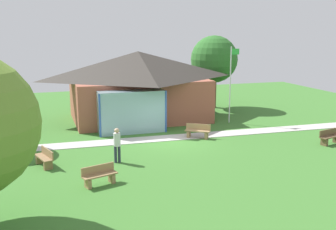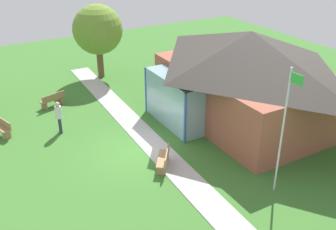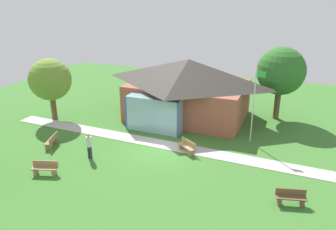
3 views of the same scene
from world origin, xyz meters
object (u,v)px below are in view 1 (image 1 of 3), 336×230
(bench_rear_near_path, at_px, (198,131))
(visitor_strolling_lawn, at_px, (117,143))
(pavilion, at_px, (138,84))
(flagpole, at_px, (231,81))
(bench_lawn_far_right, at_px, (330,137))
(bench_mid_left, at_px, (45,158))
(tree_behind_pavilion_right, at_px, (214,59))
(bench_front_left, at_px, (99,176))

(bench_rear_near_path, height_order, visitor_strolling_lawn, visitor_strolling_lawn)
(pavilion, bearing_deg, visitor_strolling_lawn, -109.88)
(flagpole, xyz_separation_m, bench_lawn_far_right, (3.00, -6.72, -2.53))
(bench_rear_near_path, xyz_separation_m, visitor_strolling_lawn, (-5.50, -3.09, 0.62))
(bench_mid_left, height_order, visitor_strolling_lawn, visitor_strolling_lawn)
(visitor_strolling_lawn, relative_size, tree_behind_pavilion_right, 0.29)
(bench_lawn_far_right, bearing_deg, bench_front_left, -5.42)
(bench_mid_left, bearing_deg, bench_lawn_far_right, -111.81)
(bench_front_left, xyz_separation_m, bench_mid_left, (-2.13, 3.19, 0.00))
(bench_lawn_far_right, bearing_deg, bench_rear_near_path, -42.76)
(bench_front_left, bearing_deg, tree_behind_pavilion_right, -146.46)
(bench_lawn_far_right, bearing_deg, pavilion, -62.51)
(bench_rear_near_path, xyz_separation_m, bench_mid_left, (-8.91, -2.57, 0.00))
(flagpole, bearing_deg, bench_mid_left, -155.54)
(bench_front_left, height_order, bench_rear_near_path, same)
(bench_lawn_far_right, bearing_deg, flagpole, -80.64)
(bench_lawn_far_right, height_order, visitor_strolling_lawn, visitor_strolling_lawn)
(pavilion, distance_m, bench_lawn_far_right, 13.33)
(bench_rear_near_path, relative_size, bench_lawn_far_right, 0.94)
(bench_front_left, bearing_deg, flagpole, -157.10)
(flagpole, distance_m, visitor_strolling_lawn, 11.27)
(tree_behind_pavilion_right, bearing_deg, bench_rear_near_path, -119.39)
(bench_front_left, height_order, tree_behind_pavilion_right, tree_behind_pavilion_right)
(bench_mid_left, bearing_deg, pavilion, -55.87)
(bench_front_left, bearing_deg, bench_mid_left, -73.80)
(pavilion, distance_m, bench_front_left, 12.99)
(pavilion, height_order, bench_mid_left, pavilion)
(bench_front_left, distance_m, bench_mid_left, 3.84)
(bench_mid_left, height_order, tree_behind_pavilion_right, tree_behind_pavilion_right)
(bench_rear_near_path, bearing_deg, visitor_strolling_lawn, 64.87)
(pavilion, distance_m, tree_behind_pavilion_right, 7.62)
(bench_front_left, relative_size, tree_behind_pavilion_right, 0.26)
(flagpole, height_order, bench_front_left, flagpole)
(bench_lawn_far_right, relative_size, bench_mid_left, 1.00)
(flagpole, xyz_separation_m, visitor_strolling_lawn, (-9.18, -6.24, -1.91))
(bench_lawn_far_right, relative_size, visitor_strolling_lawn, 0.90)
(flagpole, relative_size, bench_mid_left, 3.39)
(pavilion, xyz_separation_m, flagpole, (5.83, -3.02, 0.38))
(bench_rear_near_path, xyz_separation_m, bench_lawn_far_right, (6.69, -3.56, 0.00))
(flagpole, distance_m, bench_front_left, 13.98)
(pavilion, bearing_deg, flagpole, -27.41)
(tree_behind_pavilion_right, bearing_deg, bench_front_left, -128.92)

